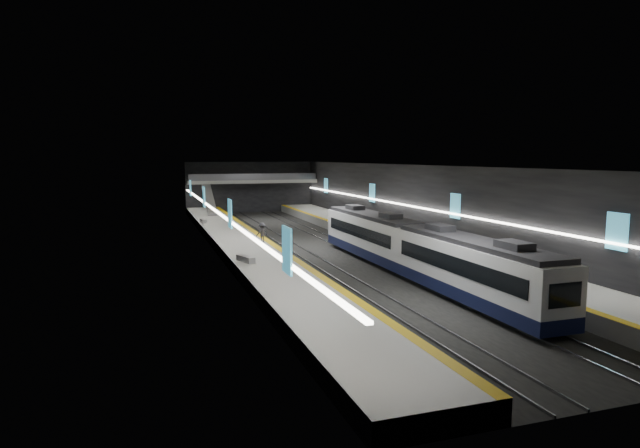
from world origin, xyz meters
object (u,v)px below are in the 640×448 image
object	(u,v)px
train	(413,247)
passenger_left_b	(262,233)
bench_left_far	(203,221)
bench_left_near	(246,259)
passenger_left_a	(286,246)
passenger_right_b	(522,263)
bench_right_near	(527,266)
bench_right_far	(374,224)
passenger_right_a	(381,227)
escalator	(209,200)

from	to	relation	value
train	passenger_left_b	bearing A→B (deg)	124.19
train	bench_left_far	xyz separation A→B (m)	(-12.00, 29.55, -0.98)
train	bench_left_near	bearing A→B (deg)	159.85
train	passenger_left_a	distance (m)	10.09
train	passenger_right_b	world-z (taller)	train
train	bench_right_near	world-z (taller)	train
passenger_left_a	bench_right_far	bearing A→B (deg)	141.79
passenger_right_a	passenger_left_a	distance (m)	14.36
train	bench_right_far	world-z (taller)	train
bench_left_near	passenger_right_a	bearing A→B (deg)	13.09
bench_left_far	passenger_left_b	xyz separation A→B (m)	(3.44, -16.95, 0.71)
passenger_right_a	escalator	bearing A→B (deg)	9.64
passenger_right_b	passenger_right_a	bearing A→B (deg)	36.56
passenger_right_a	passenger_right_b	bearing A→B (deg)	163.76
escalator	passenger_left_b	size ratio (longest dim) A/B	4.30
escalator	bench_left_near	size ratio (longest dim) A/B	4.12
bench_left_near	passenger_right_a	size ratio (longest dim) A/B	1.28
bench_left_far	passenger_right_a	world-z (taller)	passenger_right_a
bench_right_near	passenger_left_a	size ratio (longest dim) A/B	1.21
passenger_left_a	bench_left_near	bearing A→B (deg)	-55.89
escalator	passenger_left_b	xyz separation A→B (m)	(1.44, -27.50, -0.97)
bench_left_near	passenger_left_b	distance (m)	8.90
passenger_right_b	passenger_left_b	xyz separation A→B (m)	(-13.34, 18.68, 0.05)
escalator	bench_right_near	distance (m)	47.52
train	escalator	bearing A→B (deg)	104.00
passenger_left_a	bench_left_far	bearing A→B (deg)	-163.74
passenger_right_a	bench_right_near	bearing A→B (deg)	169.72
bench_left_near	bench_left_far	distance (m)	25.29
train	escalator	xyz separation A→B (m)	(-10.00, 40.10, 0.70)
bench_left_far	bench_right_near	distance (m)	38.71
escalator	bench_right_far	world-z (taller)	escalator
passenger_left_a	passenger_left_b	bearing A→B (deg)	-168.51
train	passenger_right_b	bearing A→B (deg)	-51.82
bench_right_far	passenger_left_a	bearing A→B (deg)	-149.79
bench_left_near	bench_left_far	size ratio (longest dim) A/B	1.09
bench_right_far	escalator	bearing A→B (deg)	113.89
bench_right_near	passenger_right_a	world-z (taller)	passenger_right_a
passenger_left_a	passenger_left_b	distance (m)	6.48
bench_left_near	passenger_right_b	world-z (taller)	passenger_right_b
passenger_left_a	passenger_right_a	bearing A→B (deg)	130.13
bench_left_near	bench_left_far	world-z (taller)	bench_left_near
bench_left_near	bench_right_far	xyz separation A→B (m)	(17.62, 16.01, -0.01)
passenger_left_b	bench_right_near	bearing A→B (deg)	111.94
bench_left_far	passenger_left_a	xyz separation A→B (m)	(4.00, -23.41, 0.55)
bench_left_near	passenger_right_b	size ratio (longest dim) A/B	1.10
passenger_left_a	bench_right_near	bearing A→B (deg)	60.91
train	bench_left_near	xyz separation A→B (m)	(-11.61, 4.26, -0.96)
bench_left_near	bench_right_far	world-z (taller)	bench_left_near
bench_left_far	passenger_right_a	xyz separation A→B (m)	(15.96, -15.47, 0.54)
bench_right_near	bench_right_far	bearing A→B (deg)	89.90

